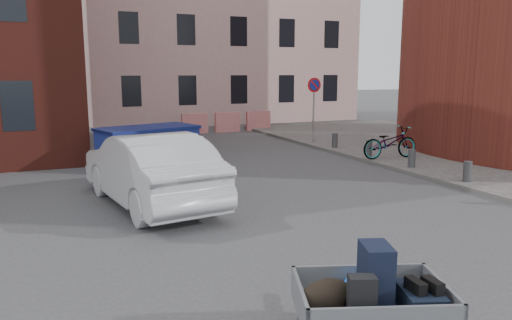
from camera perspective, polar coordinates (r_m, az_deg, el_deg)
name	(u,v)px	position (r m, az deg, el deg)	size (l,w,h in m)	color
ground	(286,225)	(10.06, 3.47, -7.44)	(120.00, 120.00, 0.00)	#38383A
sidewalk	(491,157)	(19.28, 25.25, 0.29)	(9.00, 24.00, 0.12)	#474442
building_pink	(215,6)	(32.50, -4.68, 17.11)	(16.00, 8.00, 14.00)	#C49C97
no_parking_sign	(314,96)	(20.82, 6.64, 7.26)	(0.60, 0.09, 2.65)	gray
bollards	(412,158)	(16.02, 17.37, 0.18)	(0.22, 9.02, 0.55)	#3A3A3D
barriers	(228,122)	(25.19, -3.28, 4.35)	(4.70, 0.18, 1.00)	red
trailer	(370,299)	(5.73, 12.94, -15.21)	(1.88, 1.98, 1.20)	black
dumpster	(148,146)	(16.40, -12.22, 1.53)	(3.39, 2.39, 1.28)	navy
silver_car	(150,169)	(11.62, -12.03, -1.03)	(1.76, 5.04, 1.66)	#B5B8BD
bicycle	(390,142)	(17.44, 15.05, 1.95)	(0.71, 2.04, 1.07)	black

